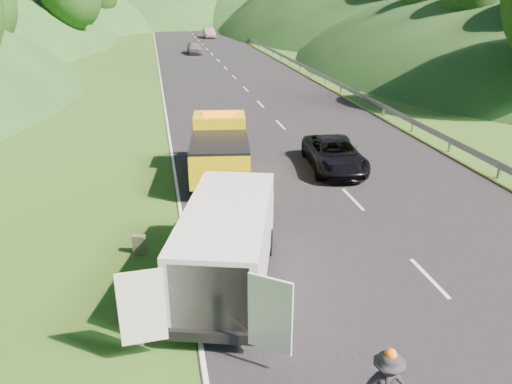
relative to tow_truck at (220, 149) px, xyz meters
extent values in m
plane|color=#38661E|center=(1.89, -7.64, -1.34)|extent=(320.00, 320.00, 0.00)
cube|color=black|center=(4.89, 32.36, -1.33)|extent=(14.00, 200.00, 0.02)
cube|color=gray|center=(12.19, 44.86, -1.34)|extent=(0.06, 140.00, 1.52)
cylinder|color=black|center=(-0.73, 2.22, -0.80)|extent=(0.52, 1.12, 1.08)
cylinder|color=black|center=(1.30, 1.94, -0.80)|extent=(0.52, 1.12, 1.08)
cylinder|color=black|center=(-1.32, -2.07, -0.80)|extent=(0.52, 1.12, 1.08)
cylinder|color=black|center=(0.72, -2.35, -0.80)|extent=(0.52, 1.12, 1.08)
cube|color=yellow|center=(0.16, 1.17, 0.23)|extent=(2.54, 2.03, 2.06)
cube|color=yellow|center=(-0.17, -1.24, -0.04)|extent=(2.86, 3.97, 1.41)
cube|color=black|center=(-0.17, -1.24, 0.72)|extent=(2.86, 3.97, 0.11)
cube|color=black|center=(0.34, 2.45, -0.36)|extent=(2.32, 1.58, 0.76)
cube|color=black|center=(0.42, 3.10, -0.58)|extent=(2.28, 0.52, 0.54)
cube|color=yellow|center=(0.39, 2.83, 0.34)|extent=(2.26, 1.14, 1.18)
cube|color=orange|center=(0.16, 1.17, 1.31)|extent=(1.54, 0.47, 0.17)
cube|color=black|center=(0.26, 1.92, 0.61)|extent=(2.05, 0.36, 0.97)
cylinder|color=black|center=(-1.35, -6.72, -0.91)|extent=(0.56, 0.92, 0.86)
cylinder|color=black|center=(0.51, -7.28, -0.91)|extent=(0.56, 0.92, 0.86)
cylinder|color=black|center=(-2.41, -10.23, -0.91)|extent=(0.56, 0.92, 0.86)
cylinder|color=black|center=(-0.55, -10.79, -0.91)|extent=(0.56, 0.92, 0.86)
cube|color=silver|center=(-0.98, -8.86, 0.12)|extent=(3.74, 6.02, 2.00)
cube|color=silver|center=(-0.13, -6.01, -0.31)|extent=(2.35, 1.55, 1.08)
cube|color=black|center=(-0.19, -6.22, 0.55)|extent=(2.02, 0.93, 0.90)
cube|color=black|center=(-1.78, -11.50, 0.12)|extent=(1.79, 0.63, 1.73)
cube|color=silver|center=(-3.26, -11.56, 0.12)|extent=(1.03, 0.12, 1.84)
cube|color=silver|center=(-0.57, -12.37, 0.12)|extent=(0.86, 0.67, 1.84)
cube|color=black|center=(-1.81, -11.60, -0.85)|extent=(2.12, 0.78, 0.27)
imported|color=white|center=(-0.95, -7.72, -1.34)|extent=(0.52, 0.63, 1.52)
imported|color=tan|center=(-0.14, -7.94, -1.34)|extent=(0.65, 0.59, 1.09)
cube|color=#50523E|center=(-3.48, -6.41, -1.02)|extent=(0.44, 0.33, 0.64)
imported|color=black|center=(5.37, 0.02, -1.34)|extent=(2.90, 5.33, 1.42)
imported|color=#56545A|center=(2.76, 45.21, -1.34)|extent=(1.77, 4.39, 1.50)
imported|color=#7C5366|center=(7.11, 66.65, -1.34)|extent=(1.68, 4.83, 1.59)
imported|color=#935C49|center=(6.15, 90.28, -1.34)|extent=(2.22, 5.46, 1.58)
camera|label=1|loc=(-2.63, -20.99, 6.61)|focal=35.00mm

